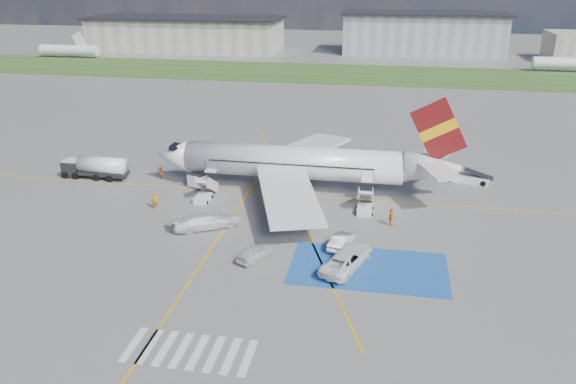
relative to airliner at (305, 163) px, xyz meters
name	(u,v)px	position (x,y,z in m)	size (l,w,h in m)	color
ground	(269,240)	(-1.51, -14.00, -3.39)	(400.00, 400.00, 0.00)	#60605E
grass_strip	(347,74)	(-1.51, 81.00, -3.39)	(400.00, 30.00, 0.01)	#2D4C1E
taxiway_line_main	(290,195)	(-1.51, -2.00, -3.39)	(120.00, 0.20, 0.01)	gold
taxiway_line_cross	(186,287)	(-6.51, -24.00, -3.39)	(0.20, 60.00, 0.01)	gold
taxiway_line_diag	(290,195)	(-1.51, -2.00, -3.39)	(0.20, 60.00, 0.01)	gold
staging_box	(368,268)	(8.49, -18.00, -3.39)	(14.00, 8.00, 0.01)	#1A509E
crosswalk	(190,351)	(-3.31, -32.00, -3.39)	(9.00, 4.00, 0.01)	silver
terminal_west	(186,34)	(-56.51, 116.00, 1.61)	(60.00, 22.00, 10.00)	gray
terminal_centre	(423,34)	(18.49, 121.00, 2.61)	(48.00, 18.00, 12.00)	gray
airliner	(305,163)	(0.00, 0.00, 0.00)	(36.81, 32.95, 11.92)	silver
airstairs_fwd	(204,195)	(-11.01, -5.30, -2.77)	(1.90, 5.20, 3.60)	silver
airstairs_aft	(365,206)	(7.49, -5.30, -2.77)	(1.90, 5.20, 3.60)	silver
fuel_tanker	(96,169)	(-26.85, -0.76, -2.18)	(8.51, 2.69, 2.87)	black
gpu_cart	(197,181)	(-13.03, -1.68, -2.60)	(2.45, 2.00, 1.77)	silver
belt_loader	(467,179)	(19.65, 6.21, -2.96)	(6.00, 3.07, 1.74)	silver
car_silver_a	(255,252)	(-1.90, -18.11, -2.70)	(1.63, 4.04, 1.38)	silver
car_silver_b	(341,241)	(5.69, -14.33, -2.71)	(1.45, 4.16, 1.37)	silver
van_white_a	(347,256)	(6.56, -17.99, -2.35)	(2.57, 5.58, 2.09)	white
van_white_b	(207,218)	(-8.27, -12.46, -2.33)	(2.20, 5.41, 2.12)	silver
crew_fwd	(155,201)	(-15.49, -8.72, -2.43)	(0.70, 0.46, 1.93)	orange
crew_nose	(161,173)	(-18.58, 0.36, -2.60)	(0.77, 0.60, 1.59)	orange
crew_aft	(391,217)	(10.34, -8.51, -2.44)	(1.11, 0.46, 1.90)	orange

